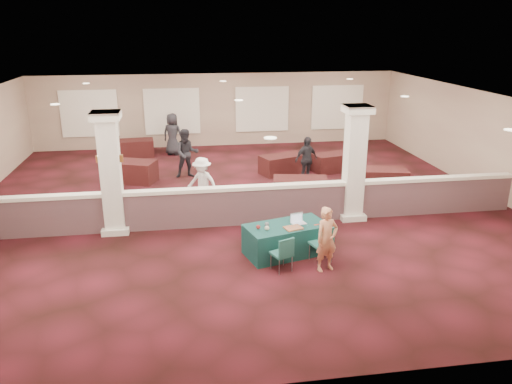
{
  "coord_description": "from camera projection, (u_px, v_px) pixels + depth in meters",
  "views": [
    {
      "loc": [
        -1.69,
        -14.17,
        5.25
      ],
      "look_at": [
        0.19,
        -2.0,
        1.08
      ],
      "focal_mm": 35.0,
      "sensor_mm": 36.0,
      "label": 1
    }
  ],
  "objects": [
    {
      "name": "sconce_left",
      "position": [
        98.0,
        159.0,
        12.6
      ],
      "size": [
        0.12,
        0.12,
        0.18
      ],
      "color": "brown",
      "rests_on": "column_left"
    },
    {
      "name": "ground",
      "position": [
        240.0,
        205.0,
        15.19
      ],
      "size": [
        16.0,
        16.0,
        0.0
      ],
      "primitive_type": "plane",
      "color": "#451119",
      "rests_on": "ground"
    },
    {
      "name": "attendee_b",
      "position": [
        202.0,
        183.0,
        14.78
      ],
      "size": [
        1.08,
        0.89,
        1.54
      ],
      "primitive_type": "imported",
      "rotation": [
        0.0,
        0.0,
        -0.53
      ],
      "color": "silver",
      "rests_on": "ground"
    },
    {
      "name": "wall_right",
      "position": [
        489.0,
        145.0,
        15.83
      ],
      "size": [
        0.04,
        16.0,
        3.2
      ],
      "primitive_type": "cube",
      "color": "gray",
      "rests_on": "ground"
    },
    {
      "name": "far_table_front_center",
      "position": [
        300.0,
        188.0,
        15.65
      ],
      "size": [
        1.81,
        1.13,
        0.68
      ],
      "primitive_type": "cube",
      "rotation": [
        0.0,
        0.0,
        -0.18
      ],
      "color": "black",
      "rests_on": "ground"
    },
    {
      "name": "wall_front",
      "position": [
        307.0,
        290.0,
        7.19
      ],
      "size": [
        16.0,
        0.04,
        3.2
      ],
      "primitive_type": "cube",
      "color": "gray",
      "rests_on": "ground"
    },
    {
      "name": "far_table_back_left",
      "position": [
        132.0,
        148.0,
        20.63
      ],
      "size": [
        1.8,
        1.01,
        0.7
      ],
      "primitive_type": "cube",
      "rotation": [
        0.0,
        0.0,
        0.09
      ],
      "color": "black",
      "rests_on": "ground"
    },
    {
      "name": "knitting",
      "position": [
        293.0,
        228.0,
        11.57
      ],
      "size": [
        0.47,
        0.4,
        0.03
      ],
      "primitive_type": "cube",
      "rotation": [
        0.0,
        0.0,
        0.27
      ],
      "color": "#BF5A1E",
      "rests_on": "near_table"
    },
    {
      "name": "far_table_front_left",
      "position": [
        129.0,
        171.0,
        17.38
      ],
      "size": [
        2.01,
        1.47,
        0.73
      ],
      "primitive_type": "cube",
      "rotation": [
        0.0,
        0.0,
        -0.35
      ],
      "color": "black",
      "rests_on": "ground"
    },
    {
      "name": "wall_back",
      "position": [
        218.0,
        110.0,
        22.17
      ],
      "size": [
        16.0,
        0.04,
        3.2
      ],
      "primitive_type": "cube",
      "color": "gray",
      "rests_on": "ground"
    },
    {
      "name": "near_table",
      "position": [
        286.0,
        239.0,
        11.89
      ],
      "size": [
        2.1,
        1.43,
        0.74
      ],
      "primitive_type": "cube",
      "rotation": [
        0.0,
        0.0,
        0.27
      ],
      "color": "#0F3737",
      "rests_on": "ground"
    },
    {
      "name": "column_right",
      "position": [
        354.0,
        162.0,
        13.7
      ],
      "size": [
        0.72,
        0.72,
        3.2
      ],
      "color": "silver",
      "rests_on": "ground"
    },
    {
      "name": "yarn_grey",
      "position": [
        267.0,
        224.0,
        11.69
      ],
      "size": [
        0.1,
        0.1,
        0.1
      ],
      "primitive_type": "sphere",
      "color": "#49494E",
      "rests_on": "near_table"
    },
    {
      "name": "conf_chair_side",
      "position": [
        284.0,
        252.0,
        10.98
      ],
      "size": [
        0.54,
        0.54,
        0.82
      ],
      "rotation": [
        0.0,
        0.0,
        0.39
      ],
      "color": "#1E5A51",
      "rests_on": "ground"
    },
    {
      "name": "scissors",
      "position": [
        316.0,
        225.0,
        11.78
      ],
      "size": [
        0.12,
        0.06,
        0.01
      ],
      "primitive_type": "cube",
      "rotation": [
        0.0,
        0.0,
        0.27
      ],
      "color": "red",
      "rests_on": "near_table"
    },
    {
      "name": "far_table_front_right",
      "position": [
        379.0,
        179.0,
        16.49
      ],
      "size": [
        1.95,
        1.28,
        0.73
      ],
      "primitive_type": "cube",
      "rotation": [
        0.0,
        0.0,
        -0.22
      ],
      "color": "black",
      "rests_on": "ground"
    },
    {
      "name": "attendee_a",
      "position": [
        187.0,
        153.0,
        17.71
      ],
      "size": [
        0.87,
        0.53,
        1.74
      ],
      "primitive_type": "imported",
      "rotation": [
        0.0,
        0.0,
        0.08
      ],
      "color": "black",
      "rests_on": "ground"
    },
    {
      "name": "far_table_back_center",
      "position": [
        283.0,
        164.0,
        18.37
      ],
      "size": [
        1.86,
        1.37,
        0.68
      ],
      "primitive_type": "cube",
      "rotation": [
        0.0,
        0.0,
        0.36
      ],
      "color": "black",
      "rests_on": "ground"
    },
    {
      "name": "yarn_red",
      "position": [
        258.0,
        227.0,
        11.53
      ],
      "size": [
        0.1,
        0.1,
        0.1
      ],
      "primitive_type": "sphere",
      "color": "maroon",
      "rests_on": "near_table"
    },
    {
      "name": "screen_glow",
      "position": [
        297.0,
        218.0,
        11.91
      ],
      "size": [
        0.29,
        0.08,
        0.19
      ],
      "primitive_type": "cube",
      "rotation": [
        0.0,
        0.0,
        0.27
      ],
      "color": "silver",
      "rests_on": "near_table"
    },
    {
      "name": "column_left",
      "position": [
        111.0,
        172.0,
        12.76
      ],
      "size": [
        0.72,
        0.72,
        3.2
      ],
      "color": "silver",
      "rests_on": "ground"
    },
    {
      "name": "partition_wall",
      "position": [
        246.0,
        204.0,
        13.61
      ],
      "size": [
        15.6,
        0.28,
        1.1
      ],
      "color": "brown",
      "rests_on": "ground"
    },
    {
      "name": "sconce_right",
      "position": [
        121.0,
        158.0,
        12.68
      ],
      "size": [
        0.12,
        0.12,
        0.18
      ],
      "color": "brown",
      "rests_on": "column_left"
    },
    {
      "name": "far_table_back_right",
      "position": [
        334.0,
        162.0,
        18.65
      ],
      "size": [
        1.79,
        1.2,
        0.66
      ],
      "primitive_type": "cube",
      "rotation": [
        0.0,
        0.0,
        0.25
      ],
      "color": "black",
      "rests_on": "ground"
    },
    {
      "name": "attendee_c",
      "position": [
        306.0,
        160.0,
        17.18
      ],
      "size": [
        1.04,
        0.8,
        1.61
      ],
      "primitive_type": "imported",
      "rotation": [
        0.0,
        0.0,
        0.43
      ],
      "color": "black",
      "rests_on": "ground"
    },
    {
      "name": "attendee_d",
      "position": [
        173.0,
        134.0,
        20.78
      ],
      "size": [
        0.98,
        0.77,
        1.75
      ],
      "primitive_type": "imported",
      "rotation": [
        0.0,
        0.0,
        2.73
      ],
      "color": "black",
      "rests_on": "ground"
    },
    {
      "name": "yarn_cream",
      "position": [
        267.0,
        228.0,
        11.46
      ],
      "size": [
        0.11,
        0.11,
        0.11
      ],
      "primitive_type": "sphere",
      "color": "beige",
      "rests_on": "near_table"
    },
    {
      "name": "ceiling",
      "position": [
        239.0,
        100.0,
        14.17
      ],
      "size": [
        16.0,
        16.0,
        0.02
      ],
      "primitive_type": "cube",
      "color": "silver",
      "rests_on": "wall_back"
    },
    {
      "name": "laptop_base",
      "position": [
        299.0,
        223.0,
        11.84
      ],
      "size": [
        0.38,
        0.31,
        0.02
      ],
      "primitive_type": "cube",
      "rotation": [
        0.0,
        0.0,
        0.27
      ],
      "color": "silver",
      "rests_on": "near_table"
    },
    {
      "name": "conf_chair_main",
      "position": [
        323.0,
        242.0,
        11.4
      ],
      "size": [
        0.56,
        0.57,
        0.88
      ],
      "rotation": [
        0.0,
        0.0,
        0.34
      ],
      "color": "#1E5A51",
      "rests_on": "ground"
    },
    {
      "name": "woman",
      "position": [
        327.0,
        239.0,
        10.99
      ],
      "size": [
        0.62,
        0.5,
        1.48
      ],
      "primitive_type": "imported",
      "rotation": [
        0.0,
        0.0,
        0.31
      ],
      "color": "#CF775A",
      "rests_on": "ground"
    },
    {
      "name": "laptop_screen",
      "position": [
        296.0,
        217.0,
        11.91
      ],
      "size": [
        0.32,
        0.1,
        0.22
      ],
      "primitive_type": "cube",
      "rotation": [
        0.0,
        0.0,
        0.27
      ],
      "color": "silver",
      "rests_on": "near_table"
    }
  ]
}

